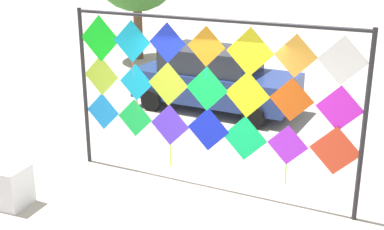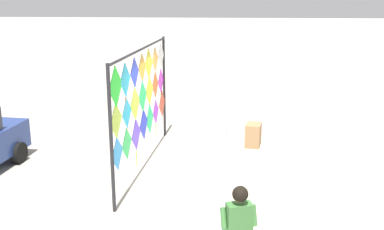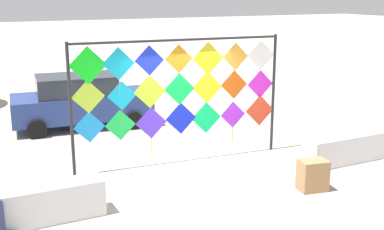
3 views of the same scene
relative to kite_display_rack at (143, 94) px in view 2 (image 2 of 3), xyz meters
The scene contains 5 objects.
ground 2.19m from the kite_display_rack, 90.34° to the right, with size 120.00×120.00×0.00m, color #ADA393.
plaza_ledge_right 4.86m from the kite_display_rack, 21.62° to the right, with size 3.98×0.51×0.64m, color silver.
kite_display_rack is the anchor object (origin of this frame).
seated_vendor 4.88m from the kite_display_rack, 154.56° to the right, with size 0.69×0.55×1.49m.
cardboard_box_large 3.46m from the kite_display_rack, 58.74° to the right, with size 0.54×0.39×0.62m, color #9E754C.
Camera 2 is at (-10.31, -0.52, 4.08)m, focal length 43.38 mm.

